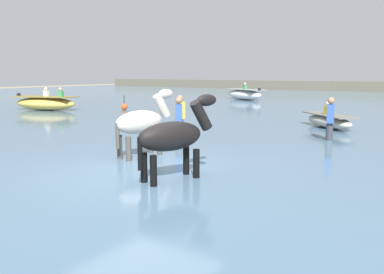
# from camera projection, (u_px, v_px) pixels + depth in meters

# --- Properties ---
(ground_plane) EXTENTS (120.00, 120.00, 0.00)m
(ground_plane) POSITION_uv_depth(u_px,v_px,m) (143.00, 189.00, 7.95)
(ground_plane) COLOR gray
(water_surface) EXTENTS (90.00, 90.00, 0.37)m
(water_surface) POSITION_uv_depth(u_px,v_px,m) (305.00, 126.00, 16.09)
(water_surface) COLOR slate
(water_surface) RESTS_ON ground
(horse_lead_black) EXTENTS (0.87, 1.76, 1.92)m
(horse_lead_black) POSITION_uv_depth(u_px,v_px,m) (174.00, 138.00, 7.22)
(horse_lead_black) COLOR black
(horse_lead_black) RESTS_ON ground
(horse_trailing_pinto) EXTENTS (0.65, 1.78, 1.93)m
(horse_trailing_pinto) POSITION_uv_depth(u_px,v_px,m) (142.00, 124.00, 9.26)
(horse_trailing_pinto) COLOR beige
(horse_trailing_pinto) RESTS_ON ground
(boat_near_port) EXTENTS (3.91, 2.92, 1.26)m
(boat_near_port) POSITION_uv_depth(u_px,v_px,m) (244.00, 94.00, 29.51)
(boat_near_port) COLOR silver
(boat_near_port) RESTS_ON water_surface
(boat_near_starboard) EXTENTS (3.82, 2.18, 1.21)m
(boat_near_starboard) POSITION_uv_depth(u_px,v_px,m) (45.00, 103.00, 21.13)
(boat_near_starboard) COLOR gold
(boat_near_starboard) RESTS_ON water_surface
(boat_far_inshore) EXTENTS (2.42, 2.36, 0.97)m
(boat_far_inshore) POSITION_uv_depth(u_px,v_px,m) (329.00, 121.00, 14.23)
(boat_far_inshore) COLOR #B2AD9E
(boat_far_inshore) RESTS_ON water_surface
(person_spectator_far) EXTENTS (0.28, 0.36, 1.63)m
(person_spectator_far) POSITION_uv_depth(u_px,v_px,m) (330.00, 123.00, 11.52)
(person_spectator_far) COLOR #383842
(person_spectator_far) RESTS_ON ground
(person_onlooker_left) EXTENTS (0.35, 0.38, 1.63)m
(person_onlooker_left) POSITION_uv_depth(u_px,v_px,m) (179.00, 123.00, 11.64)
(person_onlooker_left) COLOR #383842
(person_onlooker_left) RESTS_ON ground
(person_onlooker_right) EXTENTS (0.38, 0.32, 1.63)m
(person_onlooker_right) POSITION_uv_depth(u_px,v_px,m) (180.00, 119.00, 12.63)
(person_onlooker_right) COLOR #383842
(person_onlooker_right) RESTS_ON ground
(channel_buoy) EXTENTS (0.34, 0.34, 0.79)m
(channel_buoy) POSITION_uv_depth(u_px,v_px,m) (124.00, 107.00, 21.20)
(channel_buoy) COLOR #E54C1E
(channel_buoy) RESTS_ON water_surface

